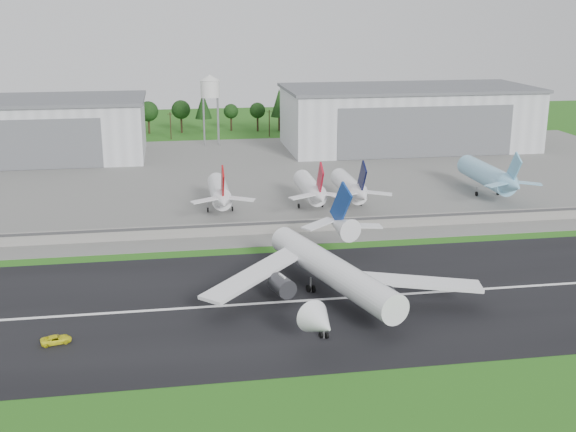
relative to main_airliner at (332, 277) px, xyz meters
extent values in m
plane|color=#215915|center=(-7.99, -9.58, -4.89)|extent=(600.00, 600.00, 0.00)
cube|color=black|center=(-7.99, 0.42, -4.84)|extent=(320.00, 60.00, 0.10)
cube|color=white|center=(-7.99, 0.42, -4.78)|extent=(220.00, 1.00, 0.02)
cube|color=slate|center=(-7.99, 110.42, -4.84)|extent=(320.00, 150.00, 0.10)
cube|color=gray|center=(-7.99, 45.42, -3.14)|extent=(240.00, 0.50, 3.50)
cube|color=#38383A|center=(-7.99, 45.12, -1.89)|extent=(240.00, 0.12, 0.70)
cube|color=silver|center=(-87.99, 155.42, 6.11)|extent=(95.00, 42.00, 22.00)
cube|color=#595B60|center=(-87.99, 155.42, 17.71)|extent=(97.00, 44.00, 1.20)
cube|color=#595B60|center=(-87.99, 134.27, 4.35)|extent=(66.50, 0.30, 18.04)
cube|color=silver|center=(67.01, 155.42, 7.11)|extent=(100.00, 45.00, 24.00)
cube|color=#595B60|center=(67.01, 155.42, 19.71)|extent=(102.00, 47.00, 1.20)
cube|color=#595B60|center=(67.01, 132.77, 5.19)|extent=(70.00, 0.30, 19.68)
cylinder|color=#99999E|center=(-15.99, 172.42, 5.11)|extent=(0.50, 0.50, 20.00)
cylinder|color=#99999E|center=(-9.99, 178.42, 5.11)|extent=(0.50, 0.50, 20.00)
cylinder|color=silver|center=(-12.99, 175.42, 18.61)|extent=(8.00, 8.00, 7.00)
cone|color=silver|center=(-12.99, 175.42, 23.31)|extent=(8.40, 8.40, 2.40)
cylinder|color=white|center=(0.13, 0.42, 1.31)|extent=(18.42, 43.77, 5.80)
cone|color=white|center=(-7.19, -23.49, 1.31)|extent=(7.30, 7.43, 5.80)
cone|color=white|center=(7.89, 25.76, 2.51)|extent=(7.90, 10.22, 5.51)
cube|color=navy|center=(7.74, 25.28, 7.81)|extent=(3.27, 9.27, 11.13)
cube|color=white|center=(13.89, -5.89, 0.51)|extent=(28.52, 10.73, 2.65)
cylinder|color=#333338|center=(8.19, -5.71, -1.09)|extent=(5.24, 6.37, 3.80)
cube|color=white|center=(12.52, 23.81, 2.91)|extent=(9.06, 3.35, 0.98)
cube|color=white|center=(-14.80, 2.89, 0.51)|extent=(23.67, 23.68, 2.65)
cylinder|color=#333338|center=(-9.98, -0.15, -1.09)|extent=(5.24, 6.37, 3.80)
cube|color=white|center=(2.96, 26.74, 2.91)|extent=(9.21, 7.79, 0.98)
cube|color=#99999E|center=(-1.04, -3.41, -3.19)|extent=(18.34, 31.61, 3.20)
cylinder|color=black|center=(-3.30, 4.60, -4.04)|extent=(0.82, 1.55, 1.50)
imported|color=yellow|center=(-51.44, -11.28, -4.07)|extent=(5.66, 3.67, 1.45)
cylinder|color=white|center=(-17.18, 70.42, 0.82)|extent=(5.42, 24.00, 5.42)
cone|color=white|center=(-17.18, 54.92, 1.82)|extent=(5.15, 7.00, 5.15)
cube|color=#990B0F|center=(-17.18, 55.42, 6.62)|extent=(0.45, 8.59, 10.02)
cylinder|color=#99999E|center=(-20.68, 68.42, -3.39)|extent=(0.32, 0.32, 3.00)
cylinder|color=#99999E|center=(-13.68, 68.42, -3.39)|extent=(0.32, 0.32, 3.00)
cylinder|color=black|center=(-20.68, 68.42, -4.09)|extent=(0.40, 1.40, 1.40)
cylinder|color=white|center=(9.14, 70.42, 0.79)|extent=(5.37, 24.00, 5.37)
cone|color=white|center=(9.14, 54.92, 1.79)|extent=(5.11, 7.00, 5.11)
cube|color=#A80C21|center=(9.14, 55.42, 6.59)|extent=(0.45, 8.59, 10.02)
cylinder|color=#99999E|center=(5.64, 68.42, -3.39)|extent=(0.32, 0.32, 3.00)
cylinder|color=#99999E|center=(12.64, 68.42, -3.39)|extent=(0.32, 0.32, 3.00)
cylinder|color=black|center=(5.64, 68.42, -4.09)|extent=(0.40, 1.40, 1.40)
cylinder|color=white|center=(20.85, 70.42, 0.81)|extent=(5.41, 24.00, 5.41)
cone|color=white|center=(20.85, 54.92, 1.81)|extent=(5.14, 7.00, 5.14)
cube|color=black|center=(20.85, 55.42, 6.61)|extent=(0.45, 8.59, 10.02)
cylinder|color=#99999E|center=(17.35, 68.42, -3.39)|extent=(0.32, 0.32, 3.00)
cylinder|color=#99999E|center=(24.35, 68.42, -3.39)|extent=(0.32, 0.32, 3.00)
cylinder|color=black|center=(17.35, 68.42, -4.09)|extent=(0.40, 1.40, 1.40)
cylinder|color=#85C4E6|center=(66.02, 75.42, 1.40)|extent=(6.58, 30.00, 6.58)
cone|color=#85C4E6|center=(66.02, 56.92, 2.40)|extent=(6.25, 7.00, 6.25)
cube|color=#6AB2DA|center=(66.02, 57.42, 7.20)|extent=(0.45, 8.59, 10.02)
cylinder|color=#99999E|center=(62.52, 73.42, -3.39)|extent=(0.32, 0.32, 3.00)
cylinder|color=#99999E|center=(69.52, 73.42, -3.39)|extent=(0.32, 0.32, 3.00)
cylinder|color=black|center=(62.52, 73.42, -4.09)|extent=(0.40, 1.40, 1.40)
camera|label=1|loc=(-30.24, -130.43, 51.27)|focal=45.00mm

